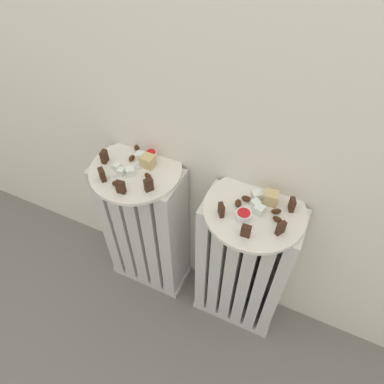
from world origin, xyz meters
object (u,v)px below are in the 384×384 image
at_px(radiator_right, 242,268).
at_px(jam_bowl_left, 151,154).
at_px(radiator_left, 146,230).
at_px(jam_bowl_right, 243,215).
at_px(fork, 130,170).
at_px(plate_right, 255,210).
at_px(plate_left, 136,170).

bearing_deg(radiator_right, jam_bowl_left, 169.45).
bearing_deg(radiator_left, radiator_right, -0.00).
xyz_separation_m(radiator_right, jam_bowl_right, (-0.02, -0.05, 0.34)).
relative_size(radiator_left, fork, 6.97).
distance_m(radiator_right, fork, 0.52).
bearing_deg(plate_right, fork, -177.83).
height_order(plate_left, fork, fork).
bearing_deg(radiator_left, plate_right, 0.00).
distance_m(plate_left, fork, 0.02).
relative_size(radiator_right, fork, 6.97).
height_order(plate_left, jam_bowl_right, jam_bowl_right).
distance_m(radiator_left, jam_bowl_right, 0.51).
bearing_deg(radiator_left, jam_bowl_right, -7.27).
relative_size(plate_left, fork, 3.28).
distance_m(radiator_left, radiator_right, 0.39).
bearing_deg(jam_bowl_left, plate_left, -103.52).
bearing_deg(radiator_left, jam_bowl_left, 76.48).
xyz_separation_m(radiator_left, jam_bowl_left, (0.02, 0.07, 0.34)).
bearing_deg(plate_right, radiator_left, 180.00).
relative_size(plate_left, jam_bowl_left, 7.50).
height_order(jam_bowl_left, fork, jam_bowl_left).
distance_m(radiator_right, plate_right, 0.32).
relative_size(radiator_right, jam_bowl_right, 14.31).
bearing_deg(fork, jam_bowl_right, -4.83).
bearing_deg(fork, radiator_right, 2.17).
distance_m(radiator_left, plate_left, 0.32).
bearing_deg(radiator_right, radiator_left, 180.00).
height_order(radiator_right, plate_left, plate_left).
relative_size(plate_right, fork, 3.28).
relative_size(plate_right, jam_bowl_left, 7.50).
bearing_deg(jam_bowl_left, fork, -107.15).
xyz_separation_m(radiator_left, jam_bowl_right, (0.37, -0.05, 0.34)).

